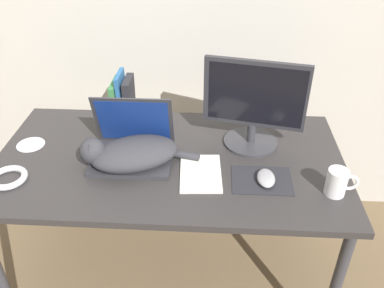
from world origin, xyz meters
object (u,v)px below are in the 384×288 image
(external_monitor, at_px, (254,104))
(computer_mouse, at_px, (266,178))
(cable_coil, at_px, (8,178))
(mug, at_px, (338,182))
(cat, at_px, (130,153))
(notepad, at_px, (201,173))
(laptop, at_px, (133,147))
(book_row, at_px, (123,101))
(cd_disc, at_px, (31,145))

(external_monitor, distance_m, computer_mouse, 0.32)
(cable_coil, height_order, mug, mug)
(cat, height_order, computer_mouse, cat)
(computer_mouse, height_order, cable_coil, computer_mouse)
(cat, height_order, cable_coil, cat)
(external_monitor, distance_m, notepad, 0.37)
(cat, height_order, external_monitor, external_monitor)
(cat, distance_m, computer_mouse, 0.54)
(laptop, bearing_deg, notepad, -19.71)
(external_monitor, distance_m, book_row, 0.61)
(laptop, relative_size, book_row, 1.30)
(book_row, xyz_separation_m, cable_coil, (-0.37, -0.46, -0.10))
(cat, relative_size, mug, 3.97)
(laptop, relative_size, external_monitor, 0.77)
(book_row, bearing_deg, mug, -28.00)
(laptop, bearing_deg, mug, -13.49)
(cat, height_order, cd_disc, cat)
(computer_mouse, height_order, book_row, book_row)
(cable_coil, bearing_deg, laptop, 22.07)
(computer_mouse, distance_m, notepad, 0.25)
(computer_mouse, relative_size, cd_disc, 0.94)
(notepad, bearing_deg, computer_mouse, -7.42)
(book_row, height_order, mug, book_row)
(external_monitor, relative_size, cd_disc, 3.51)
(cable_coil, distance_m, cd_disc, 0.25)
(notepad, bearing_deg, book_row, 134.59)
(external_monitor, height_order, cable_coil, external_monitor)
(computer_mouse, xyz_separation_m, book_row, (-0.63, 0.41, 0.10))
(cat, bearing_deg, mug, -9.40)
(cat, distance_m, mug, 0.80)
(laptop, height_order, notepad, laptop)
(book_row, height_order, cable_coil, book_row)
(book_row, relative_size, cd_disc, 2.09)
(laptop, xyz_separation_m, external_monitor, (0.49, 0.13, 0.14))
(book_row, bearing_deg, laptop, -72.31)
(mug, height_order, cd_disc, mug)
(cat, height_order, mug, cat)
(notepad, bearing_deg, cable_coil, -173.68)
(notepad, relative_size, cd_disc, 2.07)
(cable_coil, relative_size, cd_disc, 1.20)
(external_monitor, relative_size, book_row, 1.68)
(computer_mouse, relative_size, notepad, 0.46)
(cable_coil, distance_m, mug, 1.24)
(book_row, bearing_deg, computer_mouse, -33.35)
(laptop, relative_size, cd_disc, 2.72)
(book_row, bearing_deg, cd_disc, -150.25)
(notepad, distance_m, cd_disc, 0.77)
(laptop, height_order, book_row, laptop)
(computer_mouse, bearing_deg, cd_disc, 168.93)
(cat, bearing_deg, laptop, 90.78)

